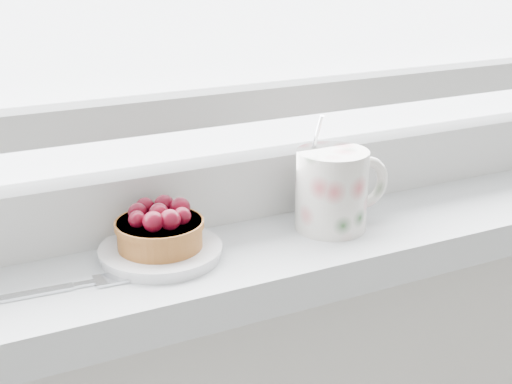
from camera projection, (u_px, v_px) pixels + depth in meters
saucer at (161, 252)px, 0.71m from camera, size 0.12×0.12×0.01m
raspberry_tart at (160, 228)px, 0.71m from camera, size 0.09×0.09×0.05m
floral_mug at (334, 188)px, 0.77m from camera, size 0.11×0.08×0.13m
fork at (55, 289)px, 0.65m from camera, size 0.19×0.03×0.00m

